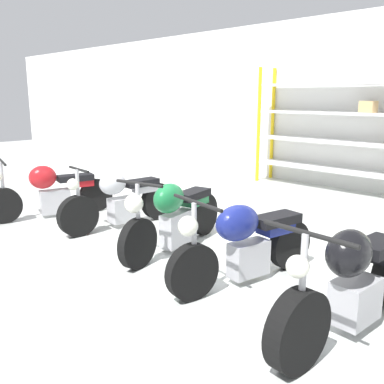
# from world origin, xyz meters

# --- Properties ---
(ground_plane) EXTENTS (30.00, 30.00, 0.00)m
(ground_plane) POSITION_xyz_m (0.00, 0.00, 0.00)
(ground_plane) COLOR silver
(back_wall) EXTENTS (30.00, 0.08, 3.60)m
(back_wall) POSITION_xyz_m (0.00, 5.20, 1.80)
(back_wall) COLOR white
(back_wall) RESTS_ON ground_plane
(shelving_rack) EXTENTS (3.88, 0.63, 2.57)m
(shelving_rack) POSITION_xyz_m (-0.05, 4.84, 1.34)
(shelving_rack) COLOR yellow
(shelving_rack) RESTS_ON ground_plane
(motorcycle_red) EXTENTS (0.81, 1.99, 0.98)m
(motorcycle_red) POSITION_xyz_m (-2.51, -0.31, 0.44)
(motorcycle_red) COLOR black
(motorcycle_red) RESTS_ON ground_plane
(motorcycle_silver) EXTENTS (0.57, 1.97, 0.97)m
(motorcycle_silver) POSITION_xyz_m (-1.26, 0.15, 0.41)
(motorcycle_silver) COLOR black
(motorcycle_silver) RESTS_ON ground_plane
(motorcycle_green) EXTENTS (0.74, 2.04, 1.01)m
(motorcycle_green) POSITION_xyz_m (0.03, 0.04, 0.46)
(motorcycle_green) COLOR black
(motorcycle_green) RESTS_ON ground_plane
(motorcycle_blue) EXTENTS (0.74, 1.92, 0.99)m
(motorcycle_blue) POSITION_xyz_m (1.30, -0.12, 0.46)
(motorcycle_blue) COLOR black
(motorcycle_blue) RESTS_ON ground_plane
(motorcycle_black) EXTENTS (0.75, 2.14, 1.05)m
(motorcycle_black) POSITION_xyz_m (2.55, -0.28, 0.44)
(motorcycle_black) COLOR black
(motorcycle_black) RESTS_ON ground_plane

